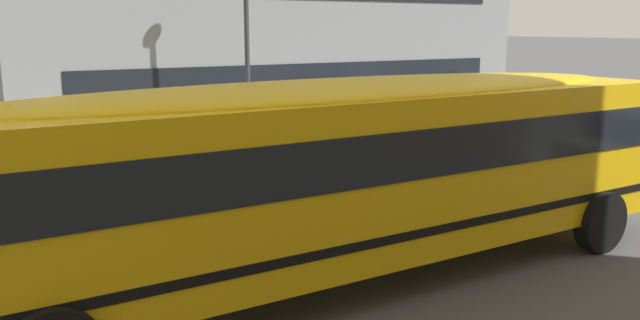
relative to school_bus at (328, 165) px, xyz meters
The scene contains 6 objects.
ground_plane 3.82m from the school_bus, 29.18° to the left, with size 400.00×400.00×0.00m, color #4C4C4F.
sidewalk_far 10.62m from the school_bus, 73.54° to the left, with size 120.00×3.00×0.01m, color gray.
lane_centreline 3.82m from the school_bus, 29.18° to the left, with size 110.00×0.16×0.01m, color silver.
school_bus is the anchor object (origin of this frame).
parked_car_white_past_driveway 17.30m from the school_bus, 24.35° to the left, with size 3.94×1.95×1.64m.
street_lamp 10.20m from the school_bus, 71.11° to the left, with size 0.44×0.44×6.80m.
Camera 1 is at (-7.85, -9.39, 3.66)m, focal length 37.04 mm.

